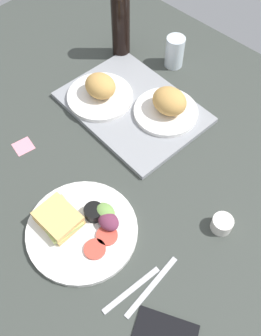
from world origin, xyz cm
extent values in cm
cube|color=#383D38|center=(0.00, 0.00, -1.50)|extent=(190.00, 150.00, 3.00)
cube|color=gray|center=(-15.72, 22.27, 0.80)|extent=(47.19, 36.06, 1.60)
cylinder|color=white|center=(-25.72, 17.27, 2.30)|extent=(21.74, 21.74, 1.40)
ellipsoid|color=tan|center=(-25.82, 17.87, 6.61)|extent=(10.59, 9.15, 7.22)
cylinder|color=white|center=(-5.72, 27.27, 2.30)|extent=(20.60, 20.60, 1.40)
ellipsoid|color=tan|center=(-5.33, 28.05, 6.84)|extent=(11.28, 9.74, 7.69)
cylinder|color=white|center=(5.07, -18.59, 0.80)|extent=(29.49, 29.49, 1.60)
cube|color=#DBB266|center=(-0.83, -21.25, 2.30)|extent=(11.03, 9.03, 1.40)
cube|color=#B2C66B|center=(-0.83, -21.25, 3.50)|extent=(12.27, 10.60, 1.00)
cube|color=#DBB266|center=(-0.83, -21.25, 4.70)|extent=(11.01, 9.01, 1.40)
cylinder|color=#D14738|center=(11.71, -20.07, 2.00)|extent=(5.60, 5.60, 0.80)
cylinder|color=#D14738|center=(11.26, -15.35, 2.00)|extent=(5.60, 5.60, 0.80)
cylinder|color=black|center=(4.33, -13.43, 3.10)|extent=(5.20, 5.20, 3.00)
cylinder|color=#EFEACC|center=(4.33, -13.43, 4.20)|extent=(4.26, 4.26, 0.60)
ellipsoid|color=#729E4C|center=(6.54, -11.52, 3.40)|extent=(6.00, 4.80, 3.60)
ellipsoid|color=#6B2D47|center=(9.20, -12.70, 3.40)|extent=(6.00, 4.80, 3.60)
cylinder|color=silver|center=(-20.08, 48.15, 5.61)|extent=(6.56, 6.56, 11.21)
cylinder|color=black|center=(-37.64, 39.23, 11.71)|extent=(6.40, 6.40, 23.42)
cylinder|color=silver|center=(30.69, 7.95, 2.00)|extent=(5.60, 5.60, 4.00)
cube|color=#B7B7BC|center=(25.07, -20.59, 0.25)|extent=(3.68, 17.03, 0.50)
cube|color=#B7B7BC|center=(28.07, -16.59, 0.25)|extent=(2.39, 19.05, 0.50)
cube|color=black|center=(37.23, -21.84, 0.40)|extent=(16.10, 12.72, 0.80)
cube|color=pink|center=(-29.12, -12.20, 0.06)|extent=(6.59, 6.59, 0.12)
camera|label=1|loc=(43.05, -39.56, 92.57)|focal=40.31mm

